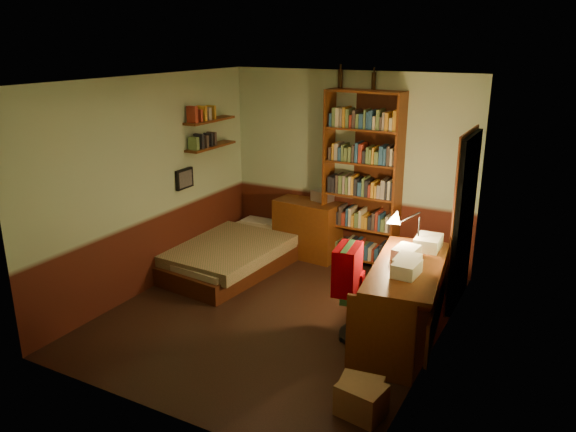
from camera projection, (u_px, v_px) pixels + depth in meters
The scene contains 24 objects.
floor at pixel (278, 314), 6.39m from camera, with size 3.50×4.00×0.02m, color black.
ceiling at pixel (276, 79), 5.60m from camera, with size 3.50×4.00×0.02m, color silver.
wall_back at pixel (349, 168), 7.68m from camera, with size 3.50×0.02×2.60m, color #9EB58E.
wall_left at pixel (150, 185), 6.79m from camera, with size 0.02×4.00×2.60m, color #9EB58E.
wall_right at pixel (442, 230), 5.20m from camera, with size 0.02×4.00×2.60m, color #9EB58E.
wall_front at pixel (149, 270), 4.31m from camera, with size 3.50×0.02×2.60m, color #9EB58E.
doorway at pixel (464, 221), 6.40m from camera, with size 0.06×0.90×2.00m, color black.
door_trim at pixel (461, 221), 6.41m from camera, with size 0.02×0.98×2.08m, color #3D190B.
bed at pixel (236, 243), 7.64m from camera, with size 1.17×2.18×0.65m, color olive.
dresser at pixel (307, 229), 7.97m from camera, with size 0.91×0.46×0.81m, color #58290F.
mini_stereo at pixel (322, 196), 7.86m from camera, with size 0.27×0.21×0.15m, color #B2B2B7.
bookshelf at pixel (362, 181), 7.46m from camera, with size 1.01×0.32×2.37m, color #58290F.
bottle_left at pixel (340, 79), 7.34m from camera, with size 0.06×0.06×0.24m, color black.
bottle_right at pixel (374, 81), 7.13m from camera, with size 0.06×0.06×0.22m, color black.
desk at pixel (406, 304), 5.69m from camera, with size 0.66×1.59×0.85m, color #58290F.
paper_stack at pixel (428, 243), 5.97m from camera, with size 0.25×0.34×0.14m, color silver.
desk_lamp at pixel (420, 218), 5.91m from camera, with size 0.20×0.20×0.67m, color black.
office_chair at pixel (366, 292), 5.72m from camera, with size 0.53×0.46×1.06m, color #2E6230.
red_jacket at pixel (353, 210), 5.80m from camera, with size 0.23×0.42×0.49m, color #AE0005.
wall_shelf_lower at pixel (211, 146), 7.57m from camera, with size 0.20×0.90×0.03m, color #58290F.
wall_shelf_upper at pixel (210, 120), 7.46m from camera, with size 0.20×0.90×0.03m, color #58290F.
framed_picture at pixel (184, 179), 7.29m from camera, with size 0.04×0.32×0.26m, color black.
cardboard_box_a at pixel (361, 400), 4.65m from camera, with size 0.37×0.30×0.28m, color olive.
cardboard_box_b at pixel (361, 394), 4.74m from camera, with size 0.36×0.29×0.25m, color olive.
Camera 1 is at (2.83, -5.00, 3.01)m, focal length 35.00 mm.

